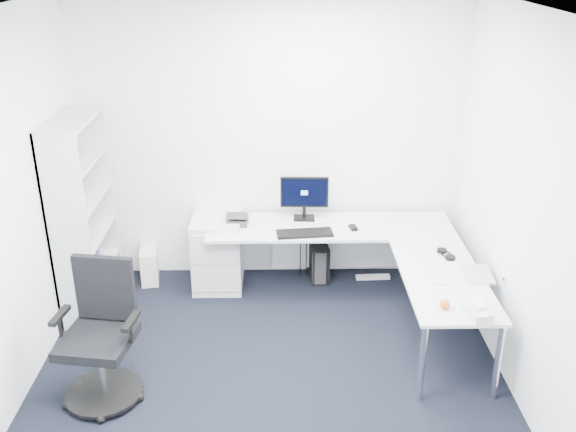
{
  "coord_description": "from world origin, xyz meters",
  "views": [
    {
      "loc": [
        0.08,
        -3.68,
        3.1
      ],
      "look_at": [
        0.15,
        1.05,
        1.05
      ],
      "focal_mm": 40.0,
      "sensor_mm": 36.0,
      "label": 1
    }
  ],
  "objects_px": {
    "l_desk": "(332,273)",
    "monitor": "(304,198)",
    "bookshelf": "(83,217)",
    "laptop": "(479,262)",
    "task_chair": "(96,338)"
  },
  "relations": [
    {
      "from": "l_desk",
      "to": "monitor",
      "type": "xyz_separation_m",
      "value": [
        -0.24,
        0.47,
        0.55
      ]
    },
    {
      "from": "l_desk",
      "to": "bookshelf",
      "type": "height_order",
      "value": "bookshelf"
    },
    {
      "from": "bookshelf",
      "to": "laptop",
      "type": "bearing_deg",
      "value": -12.03
    },
    {
      "from": "monitor",
      "to": "laptop",
      "type": "bearing_deg",
      "value": -38.43
    },
    {
      "from": "bookshelf",
      "to": "monitor",
      "type": "xyz_separation_m",
      "value": [
        1.94,
        0.42,
        0.0
      ]
    },
    {
      "from": "bookshelf",
      "to": "laptop",
      "type": "distance_m",
      "value": 3.34
    },
    {
      "from": "l_desk",
      "to": "laptop",
      "type": "distance_m",
      "value": 1.35
    },
    {
      "from": "bookshelf",
      "to": "laptop",
      "type": "xyz_separation_m",
      "value": [
        3.27,
        -0.7,
        -0.1
      ]
    },
    {
      "from": "l_desk",
      "to": "task_chair",
      "type": "bearing_deg",
      "value": -144.34
    },
    {
      "from": "monitor",
      "to": "laptop",
      "type": "xyz_separation_m",
      "value": [
        1.33,
        -1.12,
        -0.1
      ]
    },
    {
      "from": "bookshelf",
      "to": "monitor",
      "type": "height_order",
      "value": "bookshelf"
    },
    {
      "from": "l_desk",
      "to": "monitor",
      "type": "height_order",
      "value": "monitor"
    },
    {
      "from": "l_desk",
      "to": "bookshelf",
      "type": "xyz_separation_m",
      "value": [
        -2.17,
        0.05,
        0.55
      ]
    },
    {
      "from": "l_desk",
      "to": "monitor",
      "type": "relative_size",
      "value": 5.05
    },
    {
      "from": "laptop",
      "to": "l_desk",
      "type": "bearing_deg",
      "value": 155.45
    }
  ]
}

